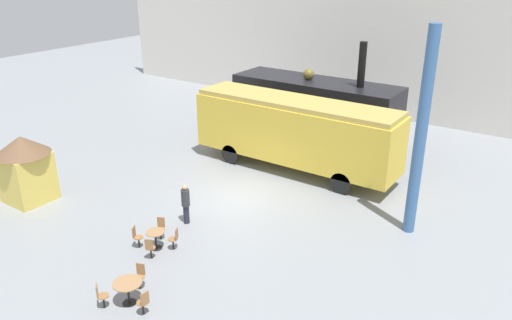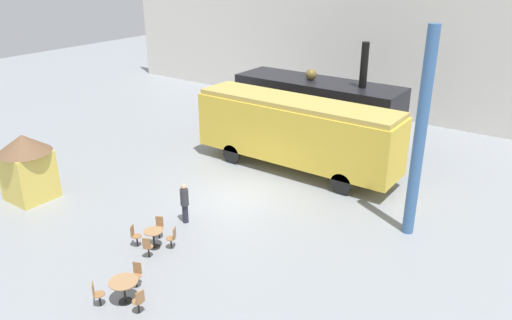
{
  "view_description": "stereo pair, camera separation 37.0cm",
  "coord_description": "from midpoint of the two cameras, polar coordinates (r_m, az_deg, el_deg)",
  "views": [
    {
      "loc": [
        12.15,
        -16.03,
        10.12
      ],
      "look_at": [
        0.46,
        1.0,
        1.6
      ],
      "focal_mm": 35.0,
      "sensor_mm": 36.0,
      "label": 1
    },
    {
      "loc": [
        12.46,
        -15.81,
        10.12
      ],
      "look_at": [
        0.46,
        1.0,
        1.6
      ],
      "focal_mm": 35.0,
      "sensor_mm": 36.0,
      "label": 2
    }
  ],
  "objects": [
    {
      "name": "passenger_coach_vintage",
      "position": [
        24.65,
        4.04,
        3.48
      ],
      "size": [
        10.49,
        2.49,
        3.66
      ],
      "color": "gold",
      "rests_on": "ground_plane"
    },
    {
      "name": "backdrop_wall",
      "position": [
        34.23,
        13.25,
        12.39
      ],
      "size": [
        44.0,
        0.15,
        9.0
      ],
      "color": "silver",
      "rests_on": "ground_plane"
    },
    {
      "name": "cafe_chair_4",
      "position": [
        19.2,
        -14.06,
        -8.37
      ],
      "size": [
        0.4,
        0.39,
        0.87
      ],
      "rotation": [
        0.0,
        0.0,
        6.79
      ],
      "color": "black",
      "rests_on": "ground_plane"
    },
    {
      "name": "cafe_chair_3",
      "position": [
        19.58,
        -11.37,
        -7.47
      ],
      "size": [
        0.39,
        0.4,
        0.87
      ],
      "rotation": [
        0.0,
        0.0,
        5.22
      ],
      "color": "black",
      "rests_on": "ground_plane"
    },
    {
      "name": "ticket_kiosk",
      "position": [
        23.91,
        -25.3,
        -0.54
      ],
      "size": [
        2.34,
        2.34,
        3.0
      ],
      "color": "#DBC151",
      "rests_on": "ground_plane"
    },
    {
      "name": "cafe_chair_1",
      "position": [
        17.08,
        -13.74,
        -12.57
      ],
      "size": [
        0.38,
        0.39,
        0.87
      ],
      "rotation": [
        0.0,
        0.0,
        11.36
      ],
      "color": "black",
      "rests_on": "ground_plane"
    },
    {
      "name": "cafe_chair_2",
      "position": [
        16.54,
        -18.01,
        -14.41
      ],
      "size": [
        0.4,
        0.41,
        0.87
      ],
      "rotation": [
        0.0,
        0.0,
        13.46
      ],
      "color": "black",
      "rests_on": "ground_plane"
    },
    {
      "name": "cafe_chair_0",
      "position": [
        15.91,
        -13.4,
        -15.46
      ],
      "size": [
        0.37,
        0.36,
        0.87
      ],
      "rotation": [
        0.0,
        0.0,
        9.27
      ],
      "color": "black",
      "rests_on": "ground_plane"
    },
    {
      "name": "cafe_chair_6",
      "position": [
        18.8,
        -9.84,
        -8.71
      ],
      "size": [
        0.4,
        0.39,
        0.87
      ],
      "rotation": [
        0.0,
        0.0,
        9.93
      ],
      "color": "black",
      "rests_on": "ground_plane"
    },
    {
      "name": "visitor_person",
      "position": [
        20.28,
        -8.56,
        -4.8
      ],
      "size": [
        0.34,
        0.34,
        1.72
      ],
      "color": "#262633",
      "rests_on": "ground_plane"
    },
    {
      "name": "steam_locomotive",
      "position": [
        28.68,
        6.4,
        6.29
      ],
      "size": [
        9.58,
        2.85,
        6.0
      ],
      "color": "black",
      "rests_on": "ground_plane"
    },
    {
      "name": "cafe_table_near",
      "position": [
        16.43,
        -15.09,
        -13.81
      ],
      "size": [
        0.92,
        0.92,
        0.77
      ],
      "color": "black",
      "rests_on": "ground_plane"
    },
    {
      "name": "support_pillar",
      "position": [
        19.19,
        17.79,
        2.72
      ],
      "size": [
        0.44,
        0.44,
        8.0
      ],
      "color": "#386093",
      "rests_on": "ground_plane"
    },
    {
      "name": "ground_plane",
      "position": [
        22.52,
        -2.88,
        -4.32
      ],
      "size": [
        80.0,
        80.0,
        0.0
      ],
      "primitive_type": "plane",
      "color": "gray"
    },
    {
      "name": "cafe_chair_5",
      "position": [
        18.4,
        -12.62,
        -9.68
      ],
      "size": [
        0.39,
        0.4,
        0.87
      ],
      "rotation": [
        0.0,
        0.0,
        8.36
      ],
      "color": "black",
      "rests_on": "ground_plane"
    },
    {
      "name": "cafe_table_mid",
      "position": [
        18.98,
        -11.98,
        -8.53
      ],
      "size": [
        0.7,
        0.7,
        0.71
      ],
      "color": "black",
      "rests_on": "ground_plane"
    }
  ]
}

